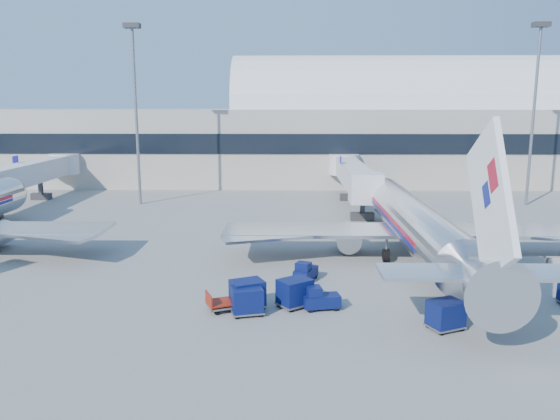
{
  "coord_description": "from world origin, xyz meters",
  "views": [
    {
      "loc": [
        -0.54,
        -39.78,
        12.6
      ],
      "look_at": [
        -1.34,
        6.0,
        3.84
      ],
      "focal_mm": 35.0,
      "sensor_mm": 36.0,
      "label": 1
    }
  ],
  "objects_px": {
    "cart_train_a": "(295,292)",
    "jetbridge_near": "(352,174)",
    "airliner_main": "(416,225)",
    "cart_solo_near": "(446,314)",
    "mast_east": "(536,88)",
    "tug_lead": "(320,299)",
    "tug_left": "(305,272)",
    "cart_open_red": "(226,303)",
    "barrier_near": "(524,262)",
    "jetbridge_mid": "(32,173)",
    "cart_train_c": "(247,294)",
    "mast_west": "(135,88)",
    "cart_train_b": "(247,300)",
    "tug_right": "(477,282)"
  },
  "relations": [
    {
      "from": "cart_train_a",
      "to": "jetbridge_near",
      "type": "bearing_deg",
      "value": 42.04
    },
    {
      "from": "jetbridge_near",
      "to": "cart_train_a",
      "type": "relative_size",
      "value": 10.62
    },
    {
      "from": "airliner_main",
      "to": "cart_solo_near",
      "type": "xyz_separation_m",
      "value": [
        -1.6,
        -14.73,
        -2.02
      ]
    },
    {
      "from": "mast_east",
      "to": "tug_lead",
      "type": "distance_m",
      "value": 48.97
    },
    {
      "from": "tug_left",
      "to": "cart_open_red",
      "type": "distance_m",
      "value": 7.84
    },
    {
      "from": "barrier_near",
      "to": "cart_open_red",
      "type": "height_order",
      "value": "barrier_near"
    },
    {
      "from": "tug_left",
      "to": "jetbridge_near",
      "type": "bearing_deg",
      "value": 11.2
    },
    {
      "from": "airliner_main",
      "to": "jetbridge_mid",
      "type": "height_order",
      "value": "airliner_main"
    },
    {
      "from": "cart_solo_near",
      "to": "cart_open_red",
      "type": "xyz_separation_m",
      "value": [
        -12.88,
        2.79,
        -0.48
      ]
    },
    {
      "from": "airliner_main",
      "to": "mast_east",
      "type": "height_order",
      "value": "mast_east"
    },
    {
      "from": "barrier_near",
      "to": "cart_train_c",
      "type": "bearing_deg",
      "value": -156.56
    },
    {
      "from": "tug_left",
      "to": "cart_train_a",
      "type": "height_order",
      "value": "cart_train_a"
    },
    {
      "from": "mast_west",
      "to": "jetbridge_near",
      "type": "bearing_deg",
      "value": 1.68
    },
    {
      "from": "barrier_near",
      "to": "cart_solo_near",
      "type": "height_order",
      "value": "cart_solo_near"
    },
    {
      "from": "mast_west",
      "to": "cart_train_b",
      "type": "bearing_deg",
      "value": -66.11
    },
    {
      "from": "jetbridge_mid",
      "to": "cart_open_red",
      "type": "bearing_deg",
      "value": -51.96
    },
    {
      "from": "barrier_near",
      "to": "cart_train_c",
      "type": "height_order",
      "value": "cart_train_c"
    },
    {
      "from": "tug_left",
      "to": "mast_west",
      "type": "bearing_deg",
      "value": 56.6
    },
    {
      "from": "barrier_near",
      "to": "cart_train_a",
      "type": "height_order",
      "value": "cart_train_a"
    },
    {
      "from": "jetbridge_near",
      "to": "tug_lead",
      "type": "height_order",
      "value": "jetbridge_near"
    },
    {
      "from": "tug_lead",
      "to": "cart_train_c",
      "type": "bearing_deg",
      "value": 169.34
    },
    {
      "from": "jetbridge_near",
      "to": "cart_solo_near",
      "type": "bearing_deg",
      "value": -88.89
    },
    {
      "from": "barrier_near",
      "to": "jetbridge_near",
      "type": "bearing_deg",
      "value": 109.85
    },
    {
      "from": "jetbridge_near",
      "to": "cart_train_c",
      "type": "relative_size",
      "value": 10.71
    },
    {
      "from": "tug_lead",
      "to": "mast_east",
      "type": "bearing_deg",
      "value": 41.64
    },
    {
      "from": "tug_left",
      "to": "barrier_near",
      "type": "bearing_deg",
      "value": -55.24
    },
    {
      "from": "airliner_main",
      "to": "jetbridge_near",
      "type": "distance_m",
      "value": 26.43
    },
    {
      "from": "jetbridge_mid",
      "to": "mast_east",
      "type": "relative_size",
      "value": 1.22
    },
    {
      "from": "mast_west",
      "to": "tug_left",
      "type": "xyz_separation_m",
      "value": [
        20.63,
        -31.5,
        -14.11
      ]
    },
    {
      "from": "cart_train_b",
      "to": "tug_lead",
      "type": "bearing_deg",
      "value": -1.44
    },
    {
      "from": "tug_left",
      "to": "cart_open_red",
      "type": "bearing_deg",
      "value": 162.64
    },
    {
      "from": "cart_train_c",
      "to": "cart_open_red",
      "type": "height_order",
      "value": "cart_train_c"
    },
    {
      "from": "cart_train_b",
      "to": "cart_open_red",
      "type": "bearing_deg",
      "value": 138.27
    },
    {
      "from": "mast_west",
      "to": "tug_left",
      "type": "distance_m",
      "value": 40.21
    },
    {
      "from": "airliner_main",
      "to": "tug_lead",
      "type": "relative_size",
      "value": 15.05
    },
    {
      "from": "tug_right",
      "to": "cart_train_b",
      "type": "height_order",
      "value": "cart_train_b"
    },
    {
      "from": "jetbridge_near",
      "to": "tug_lead",
      "type": "relative_size",
      "value": 11.11
    },
    {
      "from": "cart_solo_near",
      "to": "tug_right",
      "type": "bearing_deg",
      "value": 33.51
    },
    {
      "from": "mast_east",
      "to": "cart_train_b",
      "type": "bearing_deg",
      "value": -130.93
    },
    {
      "from": "barrier_near",
      "to": "tug_lead",
      "type": "relative_size",
      "value": 1.21
    },
    {
      "from": "airliner_main",
      "to": "cart_train_a",
      "type": "bearing_deg",
      "value": -132.05
    },
    {
      "from": "airliner_main",
      "to": "jetbridge_mid",
      "type": "relative_size",
      "value": 1.35
    },
    {
      "from": "jetbridge_near",
      "to": "tug_right",
      "type": "bearing_deg",
      "value": -82.32
    },
    {
      "from": "barrier_near",
      "to": "cart_train_b",
      "type": "bearing_deg",
      "value": -154.28
    },
    {
      "from": "jetbridge_near",
      "to": "cart_train_a",
      "type": "distance_m",
      "value": 38.5
    },
    {
      "from": "mast_west",
      "to": "barrier_near",
      "type": "bearing_deg",
      "value": -36.38
    },
    {
      "from": "jetbridge_mid",
      "to": "tug_left",
      "type": "xyz_separation_m",
      "value": [
        35.03,
        -32.3,
        -3.25
      ]
    },
    {
      "from": "jetbridge_mid",
      "to": "mast_east",
      "type": "xyz_separation_m",
      "value": [
        64.4,
        -0.81,
        10.86
      ]
    },
    {
      "from": "airliner_main",
      "to": "mast_west",
      "type": "bearing_deg",
      "value": 139.64
    },
    {
      "from": "cart_train_b",
      "to": "cart_open_red",
      "type": "distance_m",
      "value": 1.64
    }
  ]
}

